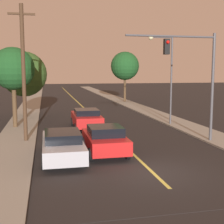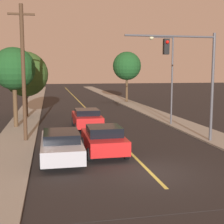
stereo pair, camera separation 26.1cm
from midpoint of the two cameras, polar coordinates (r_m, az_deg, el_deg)
name	(u,v)px [view 1 (the left image)]	position (r m, az deg, el deg)	size (l,w,h in m)	color
ground_plane	(152,172)	(14.08, 6.87, -10.93)	(200.00, 200.00, 0.00)	black
road_surface	(75,100)	(49.02, -6.89, 2.23)	(10.39, 80.00, 0.01)	black
sidewalk_left	(33,100)	(48.86, -14.45, 2.09)	(2.50, 80.00, 0.12)	gray
sidewalk_right	(115,99)	(50.00, 0.49, 2.45)	(2.50, 80.00, 0.12)	gray
car_near_lane_front	(105,139)	(16.83, -1.75, -5.02)	(2.10, 4.15, 1.53)	red
car_near_lane_second	(86,118)	(24.36, -5.02, -1.12)	(2.11, 4.73, 1.52)	red
car_outer_lane_front	(63,144)	(16.06, -9.49, -5.87)	(2.09, 5.20, 1.44)	#A5A8B2
traffic_signal_mast	(194,68)	(19.63, 14.35, 7.82)	(5.67, 0.42, 6.60)	#47474C
streetlamp_right	(166,68)	(25.76, 9.55, 8.00)	(2.06, 0.36, 7.14)	#47474C
utility_pole_left	(23,71)	(19.96, -16.25, 7.20)	(1.60, 0.24, 8.31)	#422D1E
tree_left_near	(13,69)	(25.18, -17.93, 7.51)	(3.26, 3.26, 6.15)	#4C3823
tree_left_far	(24,74)	(30.79, -16.03, 6.67)	(4.26, 4.26, 6.18)	#3D2B1C
tree_right_near	(125,66)	(44.67, 2.21, 8.40)	(4.00, 4.00, 7.07)	#4C3823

